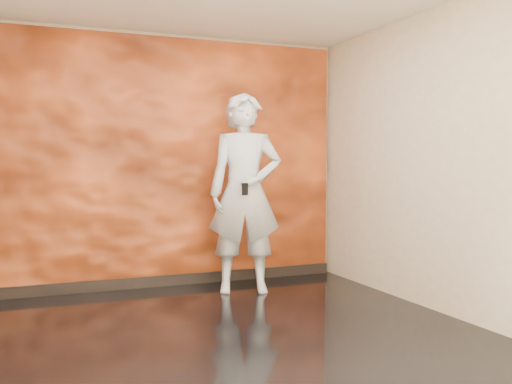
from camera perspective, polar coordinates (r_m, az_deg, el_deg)
The scene contains 5 objects.
room at distance 4.55m, azimuth -2.66°, elevation 3.25°, with size 4.02×4.02×2.81m.
feature_wall at distance 6.43m, azimuth -8.48°, elevation 2.98°, with size 3.90×0.06×2.75m, color orange.
baseboard at distance 6.52m, azimuth -8.31°, elevation -8.70°, with size 3.90×0.04×0.12m, color black.
man at distance 6.04m, azimuth -1.11°, elevation -0.09°, with size 0.77×0.50×2.11m, color #A4A7B3.
phone at distance 5.72m, azimuth -1.11°, elevation 0.28°, with size 0.07×0.01×0.12m, color black.
Camera 1 is at (-1.51, -4.29, 1.38)m, focal length 40.00 mm.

